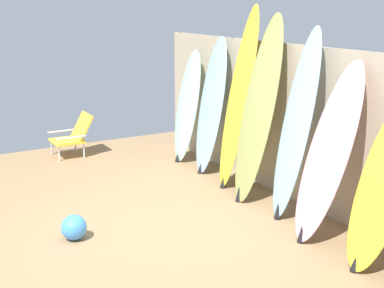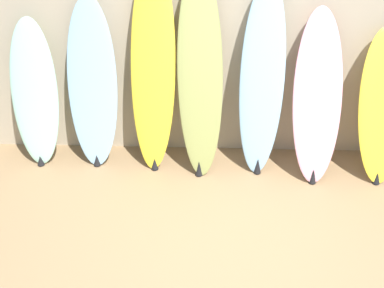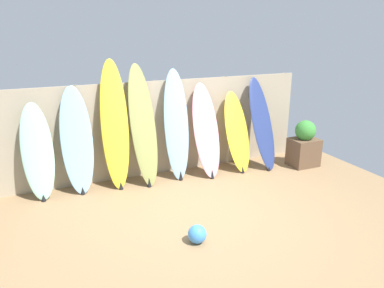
% 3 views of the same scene
% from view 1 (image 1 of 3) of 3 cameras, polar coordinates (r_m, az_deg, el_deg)
% --- Properties ---
extents(ground, '(7.68, 7.68, 0.00)m').
position_cam_1_polar(ground, '(5.35, -5.27, -10.08)').
color(ground, '#8E704C').
extents(fence_back, '(6.08, 0.11, 1.80)m').
position_cam_1_polar(fence_back, '(6.11, 11.91, 1.79)').
color(fence_back, tan).
rests_on(fence_back, ground).
extents(surfboard_seafoam_0, '(0.52, 0.42, 1.61)m').
position_cam_1_polar(surfboard_seafoam_0, '(7.67, -0.51, 3.98)').
color(surfboard_seafoam_0, '#9ED6BC').
rests_on(surfboard_seafoam_0, ground).
extents(surfboard_skyblue_1, '(0.53, 0.39, 1.83)m').
position_cam_1_polar(surfboard_skyblue_1, '(7.12, 2.03, 3.97)').
color(surfboard_skyblue_1, '#8CB7D6').
rests_on(surfboard_skyblue_1, ground).
extents(surfboard_yellow_2, '(0.52, 0.54, 2.24)m').
position_cam_1_polar(surfboard_yellow_2, '(6.55, 5.00, 4.81)').
color(surfboard_yellow_2, yellow).
rests_on(surfboard_yellow_2, ground).
extents(surfboard_olive_3, '(0.54, 0.64, 2.15)m').
position_cam_1_polar(surfboard_olive_3, '(6.13, 7.09, 3.59)').
color(surfboard_olive_3, olive).
rests_on(surfboard_olive_3, ground).
extents(surfboard_skyblue_4, '(0.50, 0.51, 2.03)m').
position_cam_1_polar(surfboard_skyblue_4, '(5.67, 11.05, 1.90)').
color(surfboard_skyblue_4, '#8CB7D6').
rests_on(surfboard_skyblue_4, ground).
extents(surfboard_pink_5, '(0.51, 0.68, 1.75)m').
position_cam_1_polar(surfboard_pink_5, '(5.25, 14.36, -0.94)').
color(surfboard_pink_5, pink).
rests_on(surfboard_pink_5, ground).
extents(surfboard_yellow_6, '(0.52, 0.67, 1.54)m').
position_cam_1_polar(surfboard_yellow_6, '(4.84, 19.80, -3.96)').
color(surfboard_yellow_6, yellow).
rests_on(surfboard_yellow_6, ground).
extents(beach_chair, '(0.50, 0.58, 0.63)m').
position_cam_1_polar(beach_chair, '(8.23, -12.50, 0.99)').
color(beach_chair, silver).
rests_on(beach_chair, ground).
extents(beach_ball, '(0.25, 0.25, 0.25)m').
position_cam_1_polar(beach_ball, '(5.39, -12.48, -8.68)').
color(beach_ball, '#3F8CE5').
rests_on(beach_ball, ground).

